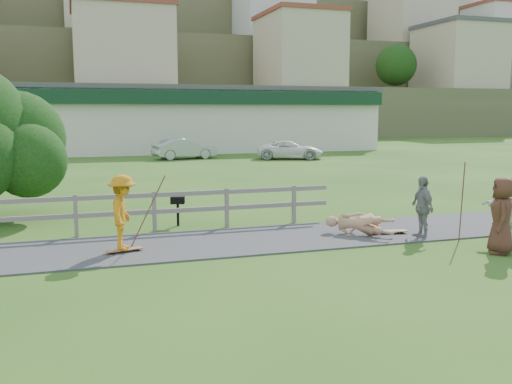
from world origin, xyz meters
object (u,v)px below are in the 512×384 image
Objects in this scene: skater_rider at (123,217)px; bbq at (178,211)px; skater_fallen at (359,224)px; spectator_c at (502,216)px; spectator_b at (422,207)px; car_white at (290,150)px; car_silver at (185,149)px.

skater_rider is 3.29m from bbq.
spectator_c reaches higher than skater_fallen.
spectator_b is at bearing -16.58° from bbq.
skater_rider is at bearing 169.33° from car_white.
spectator_b is 2.10m from spectator_c.
spectator_b is (7.37, -0.64, -0.06)m from skater_rider.
car_silver is at bearing 44.31° from skater_fallen.
skater_fallen is 2.10× the size of bbq.
car_white is (5.54, 23.51, -0.18)m from spectator_b.
spectator_b is (1.43, -0.63, 0.47)m from skater_fallen.
spectator_b reaches higher than bbq.
spectator_c is at bearing -171.85° from car_white.
skater_fallen is 3.43m from spectator_c.
car_silver is 7.11m from car_white.
bbq is at bearing -20.26° from skater_rider.
skater_rider reaches higher than skater_fallen.
spectator_c is at bearing 173.44° from car_silver.
skater_rider is at bearing -107.43° from bbq.
spectator_b is at bearing -83.27° from skater_rider.
bbq is (-11.18, -20.10, -0.19)m from car_white.
spectator_b is 25.85m from car_silver.
bbq is (-4.21, 2.78, 0.10)m from skater_fallen.
spectator_c reaches higher than spectator_b.
car_white is at bearing -119.53° from car_silver.
car_white is at bearing 75.47° from bbq.
spectator_b is 1.89× the size of bbq.
spectator_c is (8.13, -2.60, 0.02)m from skater_rider.
spectator_b is at bearing 172.07° from car_silver.
bbq is at bearing 101.48° from skater_fallen.
car_silver reaches higher than bbq.
spectator_c reaches higher than car_white.
bbq is at bearing 158.19° from car_silver.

